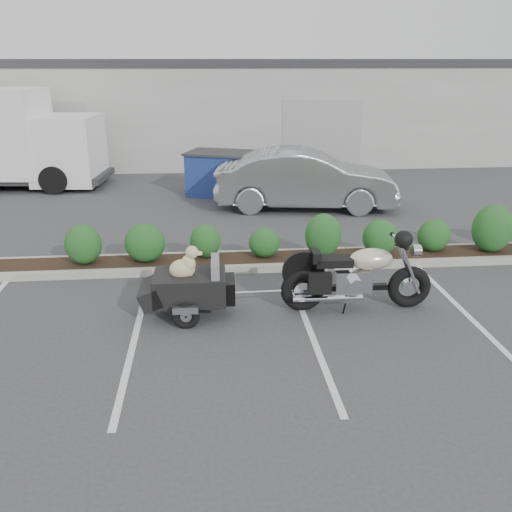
{
  "coord_description": "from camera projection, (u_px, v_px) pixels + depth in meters",
  "views": [
    {
      "loc": [
        -0.33,
        -8.21,
        3.99
      ],
      "look_at": [
        0.48,
        0.65,
        0.75
      ],
      "focal_mm": 38.0,
      "sensor_mm": 36.0,
      "label": 1
    }
  ],
  "objects": [
    {
      "name": "planter_kerb",
      "position": [
        274.0,
        260.0,
        11.19
      ],
      "size": [
        12.0,
        1.0,
        0.15
      ],
      "primitive_type": "cube",
      "color": "#9E9E93",
      "rests_on": "ground"
    },
    {
      "name": "ground",
      "position": [
        231.0,
        312.0,
        9.08
      ],
      "size": [
        90.0,
        90.0,
        0.0
      ],
      "primitive_type": "plane",
      "color": "#38383A",
      "rests_on": "ground"
    },
    {
      "name": "sedan",
      "position": [
        305.0,
        179.0,
        15.15
      ],
      "size": [
        5.2,
        2.39,
        1.65
      ],
      "primitive_type": "imported",
      "rotation": [
        0.0,
        0.0,
        1.44
      ],
      "color": "#A1A1A8",
      "rests_on": "ground"
    },
    {
      "name": "motorcycle",
      "position": [
        357.0,
        277.0,
        9.0
      ],
      "size": [
        2.56,
        0.86,
        1.47
      ],
      "rotation": [
        0.0,
        0.0,
        -0.02
      ],
      "color": "black",
      "rests_on": "ground"
    },
    {
      "name": "pet_trailer",
      "position": [
        189.0,
        286.0,
        8.81
      ],
      "size": [
        2.04,
        1.13,
        1.22
      ],
      "rotation": [
        0.0,
        0.0,
        -0.02
      ],
      "color": "black",
      "rests_on": "ground"
    },
    {
      "name": "building",
      "position": [
        212.0,
        106.0,
        24.3
      ],
      "size": [
        26.0,
        10.0,
        4.0
      ],
      "primitive_type": "cube",
      "color": "#9EA099",
      "rests_on": "ground"
    },
    {
      "name": "dumpster",
      "position": [
        221.0,
        173.0,
        16.71
      ],
      "size": [
        2.39,
        2.01,
        1.34
      ],
      "rotation": [
        0.0,
        0.0,
        -0.35
      ],
      "color": "navy",
      "rests_on": "ground"
    }
  ]
}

